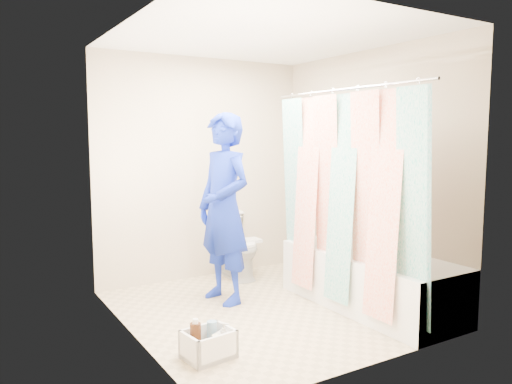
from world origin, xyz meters
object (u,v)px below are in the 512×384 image
plumber (224,208)px  cleaning_caddy (210,345)px  bathtub (369,278)px  toilet (236,245)px

plumber → cleaning_caddy: 1.47m
bathtub → plumber: bearing=141.1°
plumber → cleaning_caddy: bearing=-42.3°
bathtub → toilet: size_ratio=2.46×
toilet → cleaning_caddy: 2.07m
bathtub → plumber: size_ratio=0.99×
bathtub → toilet: 1.60m
bathtub → cleaning_caddy: bathtub is taller
cleaning_caddy → plumber: bearing=50.1°
bathtub → cleaning_caddy: (-1.71, -0.20, -0.17)m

